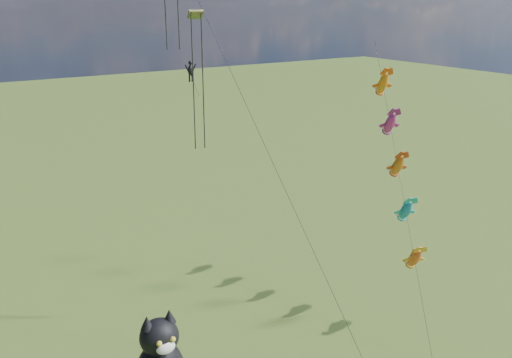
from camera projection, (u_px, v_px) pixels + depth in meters
fish_windsock_rig at (398, 166)px, 41.76m from camera, size 7.07×14.42×19.29m
parafoil_rig at (193, 41)px, 36.65m from camera, size 5.84×16.86×28.12m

